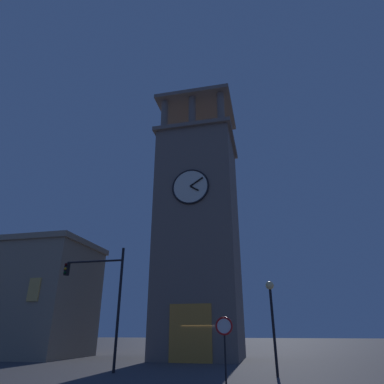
{
  "coord_description": "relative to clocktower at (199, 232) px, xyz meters",
  "views": [
    {
      "loc": [
        -5.33,
        26.69,
        2.07
      ],
      "look_at": [
        1.22,
        -2.31,
        14.6
      ],
      "focal_mm": 31.02,
      "sensor_mm": 36.0,
      "label": 1
    }
  ],
  "objects": [
    {
      "name": "adjacent_wing_building",
      "position": [
        18.36,
        1.38,
        -5.59
      ],
      "size": [
        16.46,
        7.94,
        9.85
      ],
      "color": "gray",
      "rests_on": "ground_plane"
    },
    {
      "name": "clocktower",
      "position": [
        0.0,
        0.0,
        0.0
      ],
      "size": [
        7.44,
        7.45,
        26.05
      ],
      "color": "#75665B",
      "rests_on": "ground_plane"
    },
    {
      "name": "ground_plane",
      "position": [
        -0.57,
        2.29,
        -10.53
      ],
      "size": [
        200.0,
        200.0,
        0.0
      ],
      "primitive_type": "plane",
      "color": "#424247"
    },
    {
      "name": "no_horn_sign",
      "position": [
        -3.78,
        13.11,
        -8.44
      ],
      "size": [
        0.78,
        0.14,
        2.69
      ],
      "color": "black",
      "rests_on": "ground_plane"
    },
    {
      "name": "traffic_signal_near",
      "position": [
        3.86,
        10.13,
        -6.14
      ],
      "size": [
        3.92,
        0.41,
        6.85
      ],
      "color": "black",
      "rests_on": "ground_plane"
    },
    {
      "name": "street_lamp",
      "position": [
        -5.93,
        10.06,
        -7.29
      ],
      "size": [
        0.44,
        0.44,
        4.58
      ],
      "color": "black",
      "rests_on": "ground_plane"
    }
  ]
}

